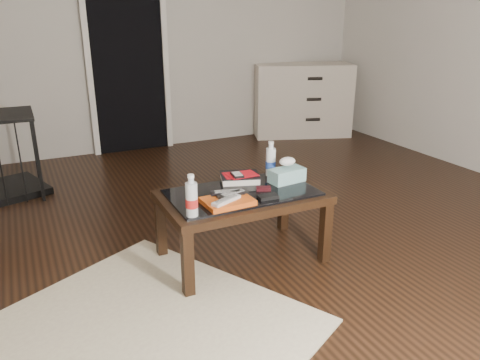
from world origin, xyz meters
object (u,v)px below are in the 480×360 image
object	(u,v)px
water_bottle_right	(271,159)
tissue_box	(287,175)
textbook	(240,178)
water_bottle_left	(191,195)
coffee_table	(242,201)
dresser	(302,100)

from	to	relation	value
water_bottle_right	tissue_box	distance (m)	0.18
textbook	water_bottle_right	distance (m)	0.26
water_bottle_left	tissue_box	bearing A→B (deg)	17.94
coffee_table	textbook	xyz separation A→B (m)	(0.07, 0.18, 0.09)
coffee_table	tissue_box	size ratio (longest dim) A/B	4.35
water_bottle_left	tissue_box	size ratio (longest dim) A/B	1.03
coffee_table	water_bottle_left	xyz separation A→B (m)	(-0.40, -0.21, 0.18)
dresser	textbook	bearing A→B (deg)	-110.70
coffee_table	tissue_box	xyz separation A→B (m)	(0.34, 0.03, 0.11)
dresser	tissue_box	distance (m)	3.09
water_bottle_left	tissue_box	distance (m)	0.79
textbook	water_bottle_left	distance (m)	0.62
water_bottle_left	textbook	bearing A→B (deg)	39.16
water_bottle_right	tissue_box	size ratio (longest dim) A/B	1.03
water_bottle_left	water_bottle_right	bearing A→B (deg)	29.36
coffee_table	textbook	bearing A→B (deg)	68.55
coffee_table	tissue_box	distance (m)	0.36
dresser	water_bottle_left	xyz separation A→B (m)	(-2.50, -2.79, 0.13)
water_bottle_left	tissue_box	xyz separation A→B (m)	(0.75, 0.24, -0.07)
water_bottle_left	water_bottle_right	xyz separation A→B (m)	(0.71, 0.40, 0.00)
textbook	tissue_box	world-z (taller)	tissue_box
coffee_table	water_bottle_right	bearing A→B (deg)	32.16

